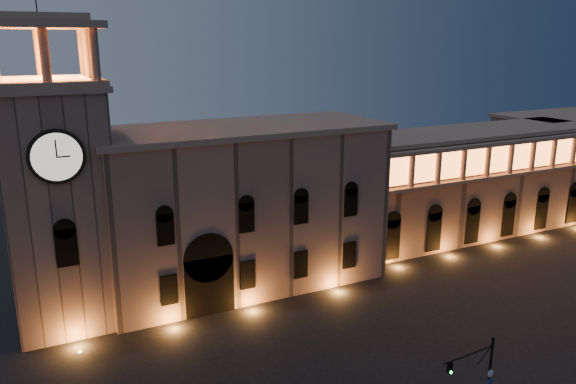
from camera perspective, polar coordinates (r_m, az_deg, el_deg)
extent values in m
plane|color=black|center=(47.98, 8.31, -18.17)|extent=(160.00, 160.00, 0.00)
cube|color=#826255|center=(61.30, -4.62, -1.71)|extent=(30.00, 12.00, 17.00)
cube|color=gray|center=(59.35, -4.80, 6.45)|extent=(30.80, 12.80, 0.60)
cube|color=black|center=(56.58, -8.16, -9.25)|extent=(5.00, 1.40, 6.00)
cylinder|color=black|center=(55.41, -8.28, -6.43)|extent=(5.00, 1.40, 5.00)
cube|color=orange|center=(56.49, -8.09, -9.51)|extent=(4.20, 0.20, 5.00)
cube|color=#826255|center=(55.82, -22.20, -1.84)|extent=(9.00, 9.00, 22.00)
cube|color=gray|center=(53.85, -23.41, 9.69)|extent=(9.80, 9.80, 0.50)
cylinder|color=black|center=(49.89, -22.44, 3.33)|extent=(4.60, 0.35, 4.60)
cylinder|color=beige|center=(49.75, -22.43, 3.31)|extent=(4.00, 0.12, 4.00)
cube|color=gray|center=(53.81, -23.46, 10.22)|extent=(9.40, 9.40, 0.50)
cube|color=orange|center=(53.79, -23.50, 10.54)|extent=(6.80, 6.80, 0.15)
cylinder|color=gray|center=(49.92, -23.48, 12.64)|extent=(0.76, 0.76, 4.20)
cylinder|color=gray|center=(50.28, -19.06, 13.06)|extent=(0.76, 0.76, 4.20)
cylinder|color=gray|center=(57.50, -23.95, 12.77)|extent=(0.76, 0.76, 4.20)
cylinder|color=gray|center=(57.82, -20.11, 13.15)|extent=(0.76, 0.76, 4.20)
cylinder|color=gray|center=(54.05, -19.62, 13.11)|extent=(0.76, 0.76, 4.20)
cube|color=gray|center=(53.71, -24.01, 15.26)|extent=(9.80, 9.80, 0.60)
cube|color=gray|center=(53.73, -24.08, 15.89)|extent=(7.50, 7.50, 0.60)
cube|color=#7D5D50|center=(81.54, 17.62, 0.80)|extent=(40.00, 10.00, 14.00)
cube|color=gray|center=(80.14, 18.03, 5.82)|extent=(40.60, 10.60, 0.50)
cube|color=gray|center=(77.29, 20.54, 1.53)|extent=(40.00, 1.20, 0.40)
cube|color=gray|center=(76.46, 20.84, 4.66)|extent=(40.00, 1.40, 0.50)
cube|color=orange|center=(77.20, 20.40, 3.20)|extent=(38.00, 0.15, 3.60)
cylinder|color=gray|center=(65.05, 9.71, 1.85)|extent=(0.70, 0.70, 4.00)
cylinder|color=gray|center=(67.43, 12.47, 2.18)|extent=(0.70, 0.70, 4.00)
cylinder|color=gray|center=(69.96, 15.04, 2.48)|extent=(0.70, 0.70, 4.00)
cylinder|color=gray|center=(72.62, 17.43, 2.75)|extent=(0.70, 0.70, 4.00)
cylinder|color=gray|center=(75.40, 19.64, 3.01)|extent=(0.70, 0.70, 4.00)
cylinder|color=gray|center=(78.29, 21.70, 3.23)|extent=(0.70, 0.70, 4.00)
cylinder|color=gray|center=(81.27, 23.61, 3.44)|extent=(0.70, 0.70, 4.00)
cylinder|color=gray|center=(84.33, 25.38, 3.63)|extent=(0.70, 0.70, 4.00)
cylinder|color=gray|center=(87.47, 27.03, 3.81)|extent=(0.70, 0.70, 4.00)
cube|color=#7D5D50|center=(104.51, 25.75, 3.05)|extent=(20.00, 12.00, 14.00)
cylinder|color=black|center=(43.85, 19.71, -17.56)|extent=(0.18, 0.18, 6.36)
sphere|color=black|center=(42.22, 20.12, -13.80)|extent=(0.25, 0.25, 0.25)
cylinder|color=black|center=(40.93, 17.91, -15.44)|extent=(4.54, 0.41, 0.11)
cube|color=black|center=(40.04, 16.11, -16.78)|extent=(0.29, 0.27, 0.77)
cylinder|color=#0CE53F|center=(40.09, 16.24, -17.18)|extent=(0.17, 0.08, 0.16)
cylinder|color=silver|center=(43.42, 19.88, -16.94)|extent=(0.55, 0.07, 0.55)
cylinder|color=navy|center=(43.80, 19.79, -17.75)|extent=(0.55, 0.07, 0.55)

